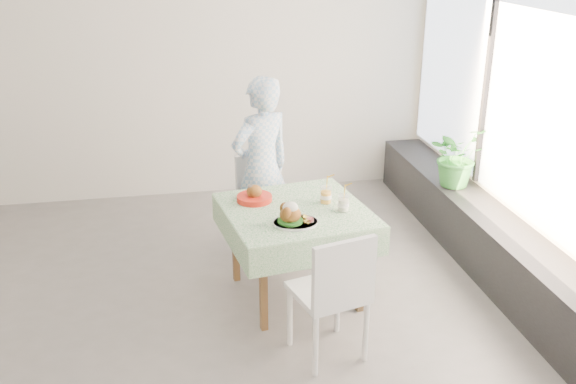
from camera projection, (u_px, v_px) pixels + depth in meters
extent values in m
plane|color=slate|center=(153.00, 319.00, 4.78)|extent=(6.00, 6.00, 0.00)
cube|color=white|center=(144.00, 68.00, 6.54)|extent=(6.00, 0.02, 2.80)
cube|color=white|center=(113.00, 374.00, 1.98)|extent=(6.00, 0.02, 2.80)
cube|color=white|center=(548.00, 117.00, 4.78)|extent=(0.02, 5.00, 2.80)
cube|color=#D1E0F9|center=(550.00, 84.00, 4.68)|extent=(0.01, 4.80, 2.18)
cube|color=black|center=(504.00, 256.00, 5.17)|extent=(0.40, 4.80, 0.50)
cube|color=brown|center=(296.00, 213.00, 4.84)|extent=(1.03, 1.03, 0.04)
cube|color=white|center=(296.00, 210.00, 4.83)|extent=(1.19, 1.19, 0.01)
cube|color=white|center=(267.00, 204.00, 5.69)|extent=(0.53, 0.53, 0.04)
cube|color=white|center=(256.00, 175.00, 5.75)|extent=(0.40, 0.18, 0.41)
cube|color=white|center=(328.00, 292.00, 4.23)|extent=(0.54, 0.54, 0.04)
cube|color=white|center=(344.00, 273.00, 3.97)|extent=(0.44, 0.15, 0.44)
imported|color=#89B6DB|center=(261.00, 169.00, 5.48)|extent=(0.69, 0.61, 1.60)
cylinder|color=white|center=(295.00, 223.00, 4.57)|extent=(0.33, 0.33, 0.02)
cylinder|color=#155114|center=(290.00, 221.00, 4.56)|extent=(0.18, 0.18, 0.02)
ellipsoid|color=brown|center=(290.00, 214.00, 4.54)|extent=(0.15, 0.14, 0.12)
ellipsoid|color=white|center=(290.00, 207.00, 4.52)|extent=(0.11, 0.10, 0.08)
cylinder|color=maroon|center=(310.00, 219.00, 4.57)|extent=(0.06, 0.06, 0.03)
cylinder|color=white|center=(326.00, 195.00, 4.91)|extent=(0.09, 0.09, 0.13)
cylinder|color=#FFAB15|center=(326.00, 197.00, 4.92)|extent=(0.08, 0.08, 0.09)
cylinder|color=white|center=(326.00, 187.00, 4.89)|extent=(0.09, 0.09, 0.01)
cylinder|color=gold|center=(327.00, 181.00, 4.87)|extent=(0.01, 0.03, 0.18)
cylinder|color=white|center=(343.00, 203.00, 4.77)|extent=(0.08, 0.08, 0.12)
cylinder|color=beige|center=(343.00, 205.00, 4.78)|extent=(0.07, 0.07, 0.09)
cylinder|color=white|center=(344.00, 195.00, 4.75)|extent=(0.09, 0.09, 0.01)
cylinder|color=gold|center=(345.00, 190.00, 4.74)|extent=(0.01, 0.03, 0.17)
cylinder|color=red|center=(254.00, 198.00, 4.97)|extent=(0.27, 0.27, 0.04)
cylinder|color=white|center=(254.00, 197.00, 4.96)|extent=(0.23, 0.23, 0.02)
ellipsoid|color=brown|center=(254.00, 191.00, 4.95)|extent=(0.12, 0.12, 0.10)
imported|color=#317928|center=(457.00, 156.00, 5.85)|extent=(0.65, 0.62, 0.57)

